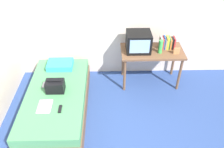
# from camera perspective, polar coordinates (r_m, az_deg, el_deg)

# --- Properties ---
(wall_back) EXTENTS (5.20, 0.10, 2.60)m
(wall_back) POSITION_cam_1_polar(r_m,az_deg,el_deg) (4.42, 0.87, 14.70)
(wall_back) COLOR beige
(wall_back) RESTS_ON ground
(bed) EXTENTS (1.00, 2.00, 0.43)m
(bed) POSITION_cam_1_polar(r_m,az_deg,el_deg) (4.12, -13.35, -6.59)
(bed) COLOR brown
(bed) RESTS_ON ground
(desk) EXTENTS (1.16, 0.60, 0.75)m
(desk) POSITION_cam_1_polar(r_m,az_deg,el_deg) (4.44, 9.79, 4.72)
(desk) COLOR brown
(desk) RESTS_ON ground
(tv) EXTENTS (0.44, 0.39, 0.36)m
(tv) POSITION_cam_1_polar(r_m,az_deg,el_deg) (4.26, 6.55, 7.92)
(tv) COLOR black
(tv) RESTS_ON desk
(water_bottle) EXTENTS (0.08, 0.08, 0.25)m
(water_bottle) POSITION_cam_1_polar(r_m,az_deg,el_deg) (4.28, 11.88, 6.61)
(water_bottle) COLOR green
(water_bottle) RESTS_ON desk
(book_row) EXTENTS (0.27, 0.17, 0.24)m
(book_row) POSITION_cam_1_polar(r_m,az_deg,el_deg) (4.46, 13.38, 7.50)
(book_row) COLOR gray
(book_row) RESTS_ON desk
(picture_frame) EXTENTS (0.11, 0.02, 0.13)m
(picture_frame) POSITION_cam_1_polar(r_m,az_deg,el_deg) (4.34, 15.66, 5.48)
(picture_frame) COLOR #B27F4C
(picture_frame) RESTS_ON desk
(pillow) EXTENTS (0.47, 0.34, 0.10)m
(pillow) POSITION_cam_1_polar(r_m,az_deg,el_deg) (4.50, -12.66, 2.27)
(pillow) COLOR #33A8B7
(pillow) RESTS_ON bed
(handbag) EXTENTS (0.30, 0.20, 0.22)m
(handbag) POSITION_cam_1_polar(r_m,az_deg,el_deg) (3.93, -13.85, -2.92)
(handbag) COLOR black
(handbag) RESTS_ON bed
(magazine) EXTENTS (0.21, 0.29, 0.01)m
(magazine) POSITION_cam_1_polar(r_m,az_deg,el_deg) (3.76, -16.27, -7.68)
(magazine) COLOR white
(magazine) RESTS_ON bed
(remote_dark) EXTENTS (0.04, 0.16, 0.02)m
(remote_dark) POSITION_cam_1_polar(r_m,az_deg,el_deg) (3.66, -12.68, -8.41)
(remote_dark) COLOR black
(remote_dark) RESTS_ON bed
(remote_silver) EXTENTS (0.04, 0.14, 0.02)m
(remote_silver) POSITION_cam_1_polar(r_m,az_deg,el_deg) (4.15, -16.48, -2.59)
(remote_silver) COLOR #B7B7BC
(remote_silver) RESTS_ON bed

